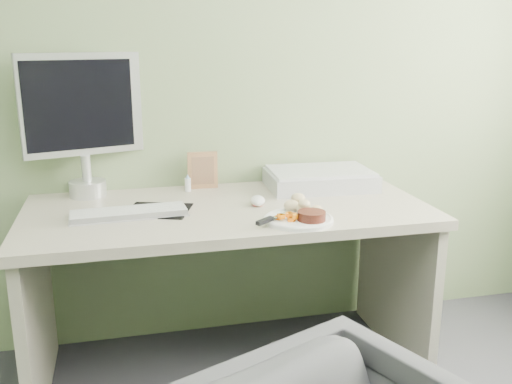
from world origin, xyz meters
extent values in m
plane|color=gray|center=(0.00, 2.00, 1.35)|extent=(3.50, 0.00, 3.50)
cube|color=#BBB29C|center=(0.00, 1.62, 0.71)|extent=(1.60, 0.75, 0.04)
cube|color=#A19B89|center=(-0.76, 1.62, 0.34)|extent=(0.04, 0.70, 0.69)
cube|color=#A19B89|center=(0.76, 1.62, 0.34)|extent=(0.04, 0.70, 0.69)
cylinder|color=white|center=(0.22, 1.38, 0.74)|extent=(0.26, 0.26, 0.01)
cylinder|color=black|center=(0.26, 1.34, 0.76)|extent=(0.12, 0.12, 0.03)
ellipsoid|color=tan|center=(0.26, 1.44, 0.77)|extent=(0.12, 0.10, 0.06)
cube|color=orange|center=(0.17, 1.36, 0.76)|extent=(0.07, 0.06, 0.04)
cube|color=silver|center=(0.17, 1.40, 0.75)|extent=(0.11, 0.09, 0.01)
cube|color=black|center=(0.08, 1.33, 0.76)|extent=(0.08, 0.07, 0.02)
cube|color=black|center=(-0.28, 1.63, 0.73)|extent=(0.29, 0.28, 0.00)
cube|color=white|center=(-0.39, 1.59, 0.75)|extent=(0.44, 0.15, 0.02)
ellipsoid|color=white|center=(0.12, 1.62, 0.75)|extent=(0.08, 0.11, 0.04)
cube|color=#9A6E48|center=(-0.05, 1.94, 0.81)|extent=(0.13, 0.02, 0.17)
cylinder|color=white|center=(-0.13, 1.90, 0.76)|extent=(0.03, 0.03, 0.06)
cone|color=#7EA4CA|center=(-0.13, 1.90, 0.80)|extent=(0.02, 0.02, 0.02)
cube|color=#BABCC2|center=(0.46, 1.82, 0.77)|extent=(0.48, 0.33, 0.07)
cylinder|color=silver|center=(-0.55, 1.92, 0.76)|extent=(0.15, 0.15, 0.07)
cylinder|color=silver|center=(-0.55, 1.92, 0.85)|extent=(0.04, 0.04, 0.11)
cube|color=silver|center=(-0.55, 1.95, 1.12)|extent=(0.49, 0.18, 0.42)
cube|color=black|center=(-0.55, 1.92, 1.12)|extent=(0.43, 0.13, 0.36)
camera|label=1|loc=(-0.40, -0.53, 1.38)|focal=40.00mm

